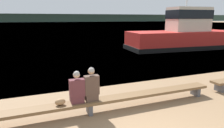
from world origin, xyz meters
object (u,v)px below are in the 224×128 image
object	(u,v)px
shopping_bag	(60,102)
tugboat_red	(184,36)
person_left	(77,89)
person_right	(91,87)
bench_main	(89,103)

from	to	relation	value
shopping_bag	tugboat_red	distance (m)	16.41
person_left	shopping_bag	xyz separation A→B (m)	(-0.50, -0.02, -0.31)
person_left	person_right	distance (m)	0.44
person_right	person_left	bearing A→B (deg)	179.74
bench_main	person_right	bearing A→B (deg)	5.69
person_right	shopping_bag	distance (m)	1.00
shopping_bag	person_right	bearing A→B (deg)	1.03
shopping_bag	bench_main	bearing A→B (deg)	0.58
shopping_bag	tugboat_red	bearing A→B (deg)	37.90
bench_main	tugboat_red	bearing A→B (deg)	39.80
person_right	tugboat_red	xyz separation A→B (m)	(11.99, 10.05, 0.36)
bench_main	shopping_bag	world-z (taller)	shopping_bag
bench_main	person_left	xyz separation A→B (m)	(-0.36, 0.01, 0.48)
bench_main	tugboat_red	distance (m)	15.74
bench_main	tugboat_red	xyz separation A→B (m)	(12.07, 10.06, 0.87)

